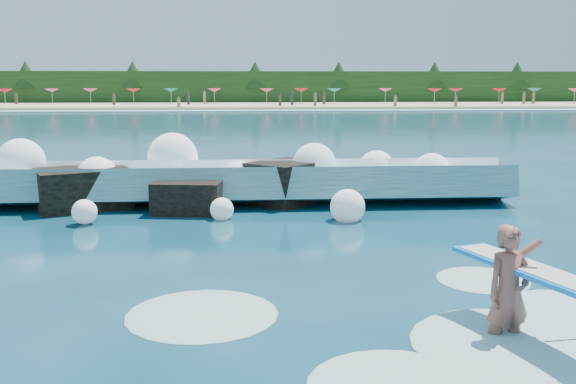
% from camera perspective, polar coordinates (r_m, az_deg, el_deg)
% --- Properties ---
extents(ground, '(200.00, 200.00, 0.00)m').
position_cam_1_polar(ground, '(11.70, -6.73, -7.56)').
color(ground, '#083040').
rests_on(ground, ground).
extents(beach, '(140.00, 20.00, 0.40)m').
position_cam_1_polar(beach, '(89.22, -4.35, 7.67)').
color(beach, tan).
rests_on(beach, ground).
extents(wet_band, '(140.00, 5.00, 0.08)m').
position_cam_1_polar(wet_band, '(78.23, -4.39, 7.25)').
color(wet_band, silver).
rests_on(wet_band, ground).
extents(treeline, '(140.00, 4.00, 5.00)m').
position_cam_1_polar(treeline, '(99.16, -4.33, 9.21)').
color(treeline, black).
rests_on(treeline, ground).
extents(breaking_wave, '(17.73, 2.77, 1.53)m').
position_cam_1_polar(breaking_wave, '(18.83, -7.63, 0.72)').
color(breaking_wave, teal).
rests_on(breaking_wave, ground).
extents(rock_cluster, '(8.43, 3.29, 1.40)m').
position_cam_1_polar(rock_cluster, '(18.25, -9.78, 0.09)').
color(rock_cluster, black).
rests_on(rock_cluster, ground).
extents(surfer_with_board, '(1.39, 3.03, 1.90)m').
position_cam_1_polar(surfer_with_board, '(9.36, 19.37, -8.04)').
color(surfer_with_board, '#925144').
rests_on(surfer_with_board, ground).
extents(wave_spray, '(14.70, 4.71, 2.06)m').
position_cam_1_polar(wave_spray, '(18.72, -8.62, 1.97)').
color(wave_spray, white).
rests_on(wave_spray, ground).
extents(surf_foam, '(9.26, 5.81, 0.14)m').
position_cam_1_polar(surf_foam, '(9.44, 14.63, -12.15)').
color(surf_foam, silver).
rests_on(surf_foam, ground).
extents(beach_umbrellas, '(113.49, 6.81, 0.50)m').
position_cam_1_polar(beach_umbrellas, '(91.07, -4.40, 9.00)').
color(beach_umbrellas, '#147E73').
rests_on(beach_umbrellas, ground).
extents(beachgoers, '(99.12, 12.59, 1.93)m').
position_cam_1_polar(beachgoers, '(86.79, -2.66, 8.23)').
color(beachgoers, '#3F332D').
rests_on(beachgoers, ground).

